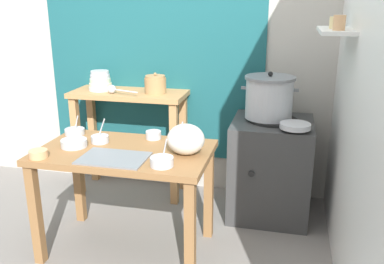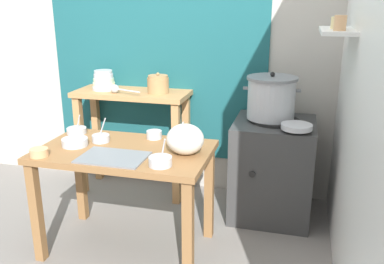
{
  "view_description": "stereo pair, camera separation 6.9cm",
  "coord_description": "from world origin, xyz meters",
  "px_view_note": "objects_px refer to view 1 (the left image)",
  "views": [
    {
      "loc": [
        0.99,
        -2.36,
        1.63
      ],
      "look_at": [
        0.41,
        0.12,
        0.82
      ],
      "focal_mm": 39.03,
      "sensor_mm": 36.0,
      "label": 1
    },
    {
      "loc": [
        1.06,
        -2.35,
        1.63
      ],
      "look_at": [
        0.41,
        0.12,
        0.82
      ],
      "focal_mm": 39.03,
      "sensor_mm": 36.0,
      "label": 2
    }
  ],
  "objects_px": {
    "prep_bowl_1": "(74,143)",
    "prep_bowl_2": "(153,135)",
    "stove_block": "(270,168)",
    "plastic_bag": "(186,139)",
    "prep_bowl_5": "(100,139)",
    "prep_bowl_3": "(178,138)",
    "clay_pot": "(155,84)",
    "prep_table": "(125,165)",
    "prep_bowl_4": "(38,154)",
    "serving_tray": "(113,158)",
    "wide_pan": "(295,126)",
    "ladle": "(113,89)",
    "prep_bowl_0": "(75,131)",
    "back_shelf_table": "(130,117)",
    "bowl_stack_enamel": "(100,81)",
    "prep_bowl_6": "(162,161)",
    "steamer_pot": "(269,97)"
  },
  "relations": [
    {
      "from": "plastic_bag",
      "to": "prep_bowl_6",
      "type": "xyz_separation_m",
      "value": [
        -0.09,
        -0.22,
        -0.07
      ]
    },
    {
      "from": "clay_pot",
      "to": "prep_bowl_2",
      "type": "relative_size",
      "value": 1.67
    },
    {
      "from": "prep_bowl_4",
      "to": "stove_block",
      "type": "bearing_deg",
      "value": 36.21
    },
    {
      "from": "prep_bowl_0",
      "to": "prep_bowl_1",
      "type": "xyz_separation_m",
      "value": [
        0.12,
        -0.24,
        0.0
      ]
    },
    {
      "from": "plastic_bag",
      "to": "serving_tray",
      "type": "bearing_deg",
      "value": -155.61
    },
    {
      "from": "plastic_bag",
      "to": "prep_bowl_1",
      "type": "xyz_separation_m",
      "value": [
        -0.74,
        -0.04,
        -0.07
      ]
    },
    {
      "from": "prep_table",
      "to": "clay_pot",
      "type": "distance_m",
      "value": 0.94
    },
    {
      "from": "back_shelf_table",
      "to": "clay_pot",
      "type": "xyz_separation_m",
      "value": [
        0.24,
        0.0,
        0.29
      ]
    },
    {
      "from": "back_shelf_table",
      "to": "prep_bowl_1",
      "type": "relative_size",
      "value": 5.73
    },
    {
      "from": "prep_bowl_1",
      "to": "prep_bowl_2",
      "type": "xyz_separation_m",
      "value": [
        0.45,
        0.27,
        0.0
      ]
    },
    {
      "from": "back_shelf_table",
      "to": "bowl_stack_enamel",
      "type": "distance_m",
      "value": 0.39
    },
    {
      "from": "prep_bowl_5",
      "to": "prep_bowl_4",
      "type": "bearing_deg",
      "value": -124.92
    },
    {
      "from": "steamer_pot",
      "to": "ladle",
      "type": "distance_m",
      "value": 1.25
    },
    {
      "from": "bowl_stack_enamel",
      "to": "prep_bowl_1",
      "type": "height_order",
      "value": "bowl_stack_enamel"
    },
    {
      "from": "steamer_pot",
      "to": "prep_bowl_6",
      "type": "relative_size",
      "value": 2.49
    },
    {
      "from": "back_shelf_table",
      "to": "ladle",
      "type": "distance_m",
      "value": 0.29
    },
    {
      "from": "serving_tray",
      "to": "plastic_bag",
      "type": "relative_size",
      "value": 1.71
    },
    {
      "from": "prep_bowl_2",
      "to": "ladle",
      "type": "bearing_deg",
      "value": 134.66
    },
    {
      "from": "stove_block",
      "to": "ladle",
      "type": "height_order",
      "value": "ladle"
    },
    {
      "from": "stove_block",
      "to": "serving_tray",
      "type": "height_order",
      "value": "stove_block"
    },
    {
      "from": "stove_block",
      "to": "prep_bowl_1",
      "type": "distance_m",
      "value": 1.49
    },
    {
      "from": "prep_bowl_5",
      "to": "back_shelf_table",
      "type": "bearing_deg",
      "value": 96.93
    },
    {
      "from": "prep_bowl_2",
      "to": "prep_bowl_5",
      "type": "height_order",
      "value": "prep_bowl_5"
    },
    {
      "from": "prep_table",
      "to": "prep_bowl_4",
      "type": "xyz_separation_m",
      "value": [
        -0.45,
        -0.25,
        0.14
      ]
    },
    {
      "from": "stove_block",
      "to": "wide_pan",
      "type": "relative_size",
      "value": 3.65
    },
    {
      "from": "stove_block",
      "to": "wide_pan",
      "type": "height_order",
      "value": "wide_pan"
    },
    {
      "from": "clay_pot",
      "to": "stove_block",
      "type": "bearing_deg",
      "value": -7.69
    },
    {
      "from": "steamer_pot",
      "to": "prep_bowl_4",
      "type": "relative_size",
      "value": 3.81
    },
    {
      "from": "ladle",
      "to": "wide_pan",
      "type": "distance_m",
      "value": 1.48
    },
    {
      "from": "wide_pan",
      "to": "prep_bowl_5",
      "type": "xyz_separation_m",
      "value": [
        -1.26,
        -0.43,
        -0.05
      ]
    },
    {
      "from": "stove_block",
      "to": "plastic_bag",
      "type": "height_order",
      "value": "plastic_bag"
    },
    {
      "from": "ladle",
      "to": "prep_bowl_1",
      "type": "height_order",
      "value": "ladle"
    },
    {
      "from": "prep_bowl_2",
      "to": "prep_bowl_3",
      "type": "xyz_separation_m",
      "value": [
        0.19,
        -0.03,
        0.0
      ]
    },
    {
      "from": "back_shelf_table",
      "to": "serving_tray",
      "type": "distance_m",
      "value": 1.08
    },
    {
      "from": "prep_bowl_5",
      "to": "clay_pot",
      "type": "bearing_deg",
      "value": 79.52
    },
    {
      "from": "ladle",
      "to": "serving_tray",
      "type": "distance_m",
      "value": 1.04
    },
    {
      "from": "bowl_stack_enamel",
      "to": "prep_bowl_4",
      "type": "distance_m",
      "value": 1.15
    },
    {
      "from": "stove_block",
      "to": "prep_bowl_1",
      "type": "height_order",
      "value": "stove_block"
    },
    {
      "from": "prep_table",
      "to": "steamer_pot",
      "type": "bearing_deg",
      "value": 41.18
    },
    {
      "from": "prep_table",
      "to": "stove_block",
      "type": "distance_m",
      "value": 1.18
    },
    {
      "from": "bowl_stack_enamel",
      "to": "clay_pot",
      "type": "bearing_deg",
      "value": -0.65
    },
    {
      "from": "stove_block",
      "to": "serving_tray",
      "type": "bearing_deg",
      "value": -134.97
    },
    {
      "from": "steamer_pot",
      "to": "plastic_bag",
      "type": "bearing_deg",
      "value": -121.7
    },
    {
      "from": "ladle",
      "to": "prep_bowl_0",
      "type": "bearing_deg",
      "value": -96.68
    },
    {
      "from": "clay_pot",
      "to": "plastic_bag",
      "type": "distance_m",
      "value": 0.98
    },
    {
      "from": "steamer_pot",
      "to": "prep_bowl_4",
      "type": "xyz_separation_m",
      "value": [
        -1.31,
        -1.01,
        -0.19
      ]
    },
    {
      "from": "clay_pot",
      "to": "prep_bowl_6",
      "type": "relative_size",
      "value": 1.04
    },
    {
      "from": "serving_tray",
      "to": "prep_bowl_2",
      "type": "relative_size",
      "value": 3.8
    },
    {
      "from": "prep_bowl_4",
      "to": "steamer_pot",
      "type": "bearing_deg",
      "value": 37.59
    },
    {
      "from": "steamer_pot",
      "to": "ladle",
      "type": "xyz_separation_m",
      "value": [
        -1.25,
        0.01,
        -0.0
      ]
    }
  ]
}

